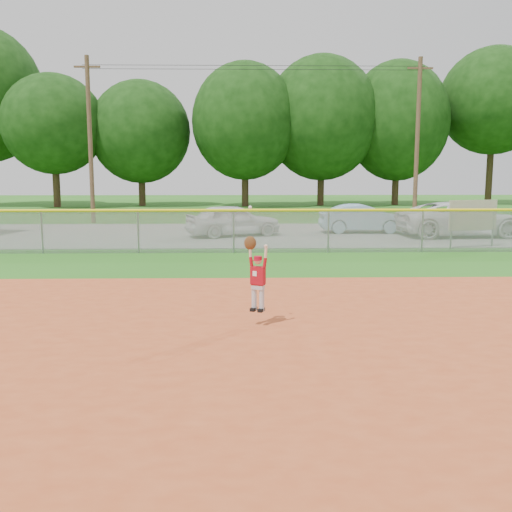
{
  "coord_description": "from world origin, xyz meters",
  "views": [
    {
      "loc": [
        0.31,
        -9.88,
        2.84
      ],
      "look_at": [
        0.59,
        1.83,
        1.1
      ],
      "focal_mm": 40.0,
      "sensor_mm": 36.0,
      "label": 1
    }
  ],
  "objects_px": {
    "car_white_b": "(461,219)",
    "ballplayer": "(257,274)",
    "car_white_a": "(233,220)",
    "car_blue": "(363,218)",
    "sponsor_sign": "(473,216)"
  },
  "relations": [
    {
      "from": "car_white_a",
      "to": "sponsor_sign",
      "type": "relative_size",
      "value": 2.09
    },
    {
      "from": "car_blue",
      "to": "ballplayer",
      "type": "height_order",
      "value": "ballplayer"
    },
    {
      "from": "car_blue",
      "to": "car_white_b",
      "type": "xyz_separation_m",
      "value": [
        3.95,
        -1.65,
        0.1
      ]
    },
    {
      "from": "car_white_a",
      "to": "ballplayer",
      "type": "distance_m",
      "value": 14.77
    },
    {
      "from": "sponsor_sign",
      "to": "ballplayer",
      "type": "height_order",
      "value": "ballplayer"
    },
    {
      "from": "car_white_b",
      "to": "ballplayer",
      "type": "bearing_deg",
      "value": 143.67
    },
    {
      "from": "car_white_a",
      "to": "ballplayer",
      "type": "relative_size",
      "value": 2.13
    },
    {
      "from": "ballplayer",
      "to": "car_blue",
      "type": "bearing_deg",
      "value": 71.64
    },
    {
      "from": "car_white_a",
      "to": "car_white_b",
      "type": "relative_size",
      "value": 0.76
    },
    {
      "from": "car_white_b",
      "to": "car_white_a",
      "type": "bearing_deg",
      "value": 84.22
    },
    {
      "from": "sponsor_sign",
      "to": "car_white_b",
      "type": "bearing_deg",
      "value": 75.21
    },
    {
      "from": "car_white_a",
      "to": "car_blue",
      "type": "distance_m",
      "value": 6.12
    },
    {
      "from": "car_white_b",
      "to": "ballplayer",
      "type": "height_order",
      "value": "ballplayer"
    },
    {
      "from": "ballplayer",
      "to": "car_white_a",
      "type": "bearing_deg",
      "value": 92.62
    },
    {
      "from": "sponsor_sign",
      "to": "ballplayer",
      "type": "bearing_deg",
      "value": -127.78
    }
  ]
}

